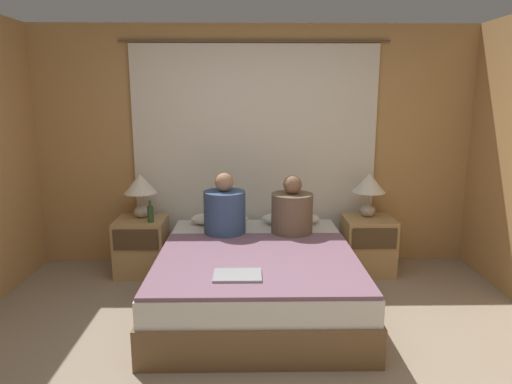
# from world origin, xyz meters

# --- Properties ---
(ground_plane) EXTENTS (16.00, 16.00, 0.00)m
(ground_plane) POSITION_xyz_m (0.00, 0.00, 0.00)
(ground_plane) COLOR gray
(wall_back) EXTENTS (4.69, 0.06, 2.50)m
(wall_back) POSITION_xyz_m (0.00, 2.06, 1.25)
(wall_back) COLOR tan
(wall_back) RESTS_ON ground_plane
(curtain_panel) EXTENTS (2.73, 0.03, 2.33)m
(curtain_panel) POSITION_xyz_m (0.00, 2.00, 1.16)
(curtain_panel) COLOR silver
(curtain_panel) RESTS_ON ground_plane
(bed) EXTENTS (1.67, 2.03, 0.49)m
(bed) POSITION_xyz_m (0.00, 0.93, 0.24)
(bed) COLOR brown
(bed) RESTS_ON ground_plane
(nightstand_left) EXTENTS (0.49, 0.46, 0.57)m
(nightstand_left) POSITION_xyz_m (-1.16, 1.67, 0.29)
(nightstand_left) COLOR tan
(nightstand_left) RESTS_ON ground_plane
(nightstand_right) EXTENTS (0.49, 0.46, 0.57)m
(nightstand_right) POSITION_xyz_m (1.16, 1.67, 0.29)
(nightstand_right) COLOR tan
(nightstand_right) RESTS_ON ground_plane
(lamp_left) EXTENTS (0.33, 0.33, 0.45)m
(lamp_left) POSITION_xyz_m (-1.16, 1.75, 0.89)
(lamp_left) COLOR #B2A899
(lamp_left) RESTS_ON nightstand_left
(lamp_right) EXTENTS (0.33, 0.33, 0.45)m
(lamp_right) POSITION_xyz_m (1.16, 1.75, 0.89)
(lamp_right) COLOR #B2A899
(lamp_right) RESTS_ON nightstand_right
(pillow_left) EXTENTS (0.59, 0.30, 0.12)m
(pillow_left) POSITION_xyz_m (-0.37, 1.76, 0.55)
(pillow_left) COLOR white
(pillow_left) RESTS_ON bed
(pillow_right) EXTENTS (0.59, 0.30, 0.12)m
(pillow_right) POSITION_xyz_m (0.37, 1.76, 0.55)
(pillow_right) COLOR white
(pillow_right) RESTS_ON bed
(blanket_on_bed) EXTENTS (1.61, 1.39, 0.03)m
(blanket_on_bed) POSITION_xyz_m (0.00, 0.65, 0.50)
(blanket_on_bed) COLOR slate
(blanket_on_bed) RESTS_ON bed
(person_left_in_bed) EXTENTS (0.39, 0.39, 0.60)m
(person_left_in_bed) POSITION_xyz_m (-0.29, 1.38, 0.72)
(person_left_in_bed) COLOR #38517A
(person_left_in_bed) RESTS_ON bed
(person_right_in_bed) EXTENTS (0.39, 0.39, 0.58)m
(person_right_in_bed) POSITION_xyz_m (0.34, 1.38, 0.71)
(person_right_in_bed) COLOR brown
(person_right_in_bed) RESTS_ON bed
(beer_bottle_on_left_stand) EXTENTS (0.06, 0.06, 0.22)m
(beer_bottle_on_left_stand) POSITION_xyz_m (-1.03, 1.56, 0.66)
(beer_bottle_on_left_stand) COLOR #2D4C28
(beer_bottle_on_left_stand) RESTS_ON nightstand_left
(laptop_on_bed) EXTENTS (0.35, 0.24, 0.02)m
(laptop_on_bed) POSITION_xyz_m (-0.15, 0.30, 0.53)
(laptop_on_bed) COLOR #9EA0A5
(laptop_on_bed) RESTS_ON blanket_on_bed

